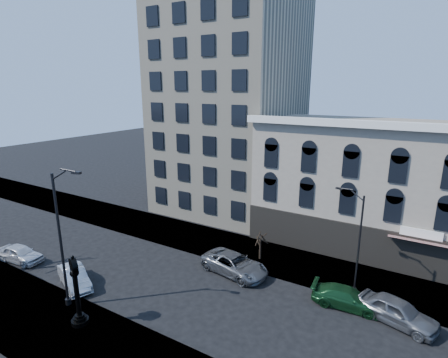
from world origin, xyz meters
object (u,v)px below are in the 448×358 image
Objects in this scene: street_lamp_near at (65,203)px; car_near_b at (74,277)px; car_near_a at (20,254)px; street_clock at (77,294)px.

street_lamp_near reaches higher than car_near_b.
car_near_a is (-10.13, 1.81, -7.04)m from street_lamp_near.
car_near_b is at bearing 132.09° from street_lamp_near.
street_clock is at bearing -46.02° from street_lamp_near.
car_near_b is (-4.30, 2.81, -1.58)m from street_clock.
street_clock reaches higher than car_near_a.
street_clock reaches higher than car_near_b.
street_lamp_near is at bearing -101.54° from car_near_b.
car_near_b is at bearing -98.14° from car_near_a.
car_near_a is (-11.90, 2.92, -1.57)m from street_clock.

